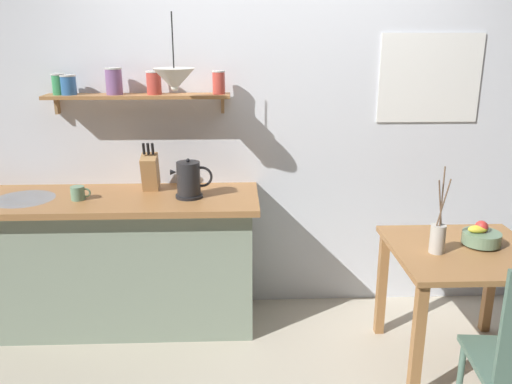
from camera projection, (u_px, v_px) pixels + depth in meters
ground_plane at (273, 345)px, 3.39m from camera, size 14.00×14.00×0.00m
back_wall at (298, 118)px, 3.62m from camera, size 6.80×0.11×2.70m
kitchen_counter at (120, 261)px, 3.52m from camera, size 1.83×0.63×0.91m
wall_shelf at (129, 89)px, 3.36m from camera, size 1.18×0.20×0.30m
dining_table at (463, 270)px, 3.04m from camera, size 0.82×0.79×0.74m
fruit_bowl at (481, 236)px, 3.05m from camera, size 0.22×0.22×0.14m
twig_vase at (438, 237)px, 2.94m from camera, size 0.09×0.08×0.49m
electric_kettle at (189, 180)px, 3.32m from camera, size 0.26×0.17×0.25m
knife_block at (150, 171)px, 3.47m from camera, size 0.10×0.18×0.32m
coffee_mug_by_sink at (78, 193)px, 3.30m from camera, size 0.12×0.09×0.09m
pendant_lamp at (174, 80)px, 3.09m from camera, size 0.25×0.25×0.44m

